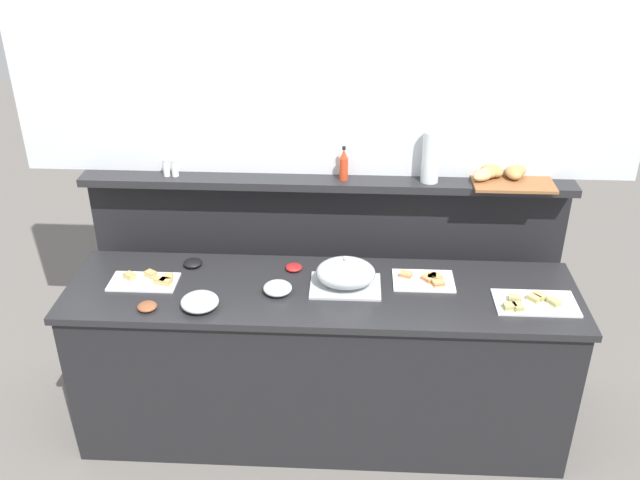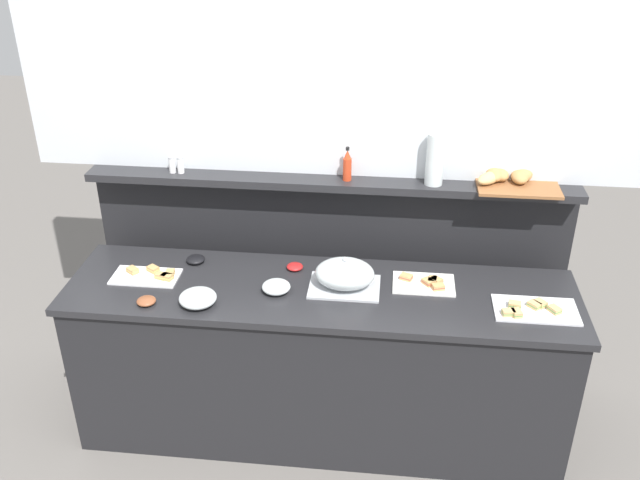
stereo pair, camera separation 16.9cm
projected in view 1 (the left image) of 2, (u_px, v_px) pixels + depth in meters
The scene contains 18 objects.
ground_plane at pixel (326, 358), 4.30m from camera, with size 12.00×12.00×0.00m, color slate.
buffet_counter at pixel (321, 362), 3.56m from camera, with size 2.47×0.63×0.88m.
back_ledge_unit at pixel (326, 274), 3.89m from camera, with size 2.52×0.22×1.28m.
upper_wall_panel at pixel (327, 42), 3.31m from camera, with size 3.12×0.08×1.32m, color silver.
sandwich_platter_front at pixel (147, 281), 3.40m from camera, with size 0.33×0.18×0.04m.
sandwich_platter_rear at pixel (533, 302), 3.23m from camera, with size 0.38×0.22×0.04m.
sandwich_platter_side at pixel (425, 280), 3.41m from camera, with size 0.30×0.20×0.04m.
serving_cloche at pixel (346, 274), 3.34m from camera, with size 0.34×0.24×0.17m.
glass_bowl_large at pixel (200, 302), 3.20m from camera, with size 0.18×0.18×0.07m.
glass_bowl_medium at pixel (278, 289), 3.31m from camera, with size 0.14×0.14×0.05m.
condiment_bowl_cream at pixel (294, 267), 3.51m from camera, with size 0.08×0.08×0.03m, color red.
condiment_bowl_dark at pixel (147, 306), 3.20m from camera, with size 0.09×0.09×0.03m, color brown.
condiment_bowl_teal at pixel (193, 263), 3.54m from camera, with size 0.10×0.10×0.03m, color black.
hot_sauce_bottle at pixel (344, 165), 3.49m from camera, with size 0.04×0.04×0.18m.
salt_shaker at pixel (166, 168), 3.55m from camera, with size 0.03×0.03×0.09m.
pepper_shaker at pixel (175, 168), 3.55m from camera, with size 0.03×0.03×0.09m.
bread_basket at pixel (503, 175), 3.50m from camera, with size 0.42×0.26×0.08m.
water_carafe at pixel (431, 157), 3.45m from camera, with size 0.09×0.09×0.26m, color silver.
Camera 1 is at (0.14, -2.84, 2.68)m, focal length 39.18 mm.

